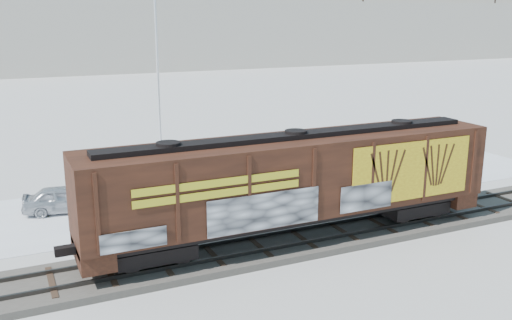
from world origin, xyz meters
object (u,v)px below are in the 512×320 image
car_white (243,185)px  flagpole (161,103)px  hopper_railcar (295,179)px  car_silver (64,199)px  car_dark (306,167)px

car_white → flagpole: bearing=10.0°
hopper_railcar → car_silver: hopper_railcar is taller
hopper_railcar → car_dark: hopper_railcar is taller
flagpole → car_dark: size_ratio=2.27×
car_silver → car_white: (8.79, -1.76, 0.10)m
flagpole → car_dark: (7.24, -4.82, -3.59)m
hopper_railcar → car_silver: (-8.27, 8.30, -2.18)m
car_silver → car_dark: (13.59, 0.02, 0.09)m
car_white → car_silver: bearing=68.4°
hopper_railcar → car_white: hopper_railcar is taller
hopper_railcar → car_dark: (5.32, 8.33, -2.09)m
hopper_railcar → flagpole: flagpole is taller
hopper_railcar → car_silver: bearing=134.9°
hopper_railcar → flagpole: 13.37m
hopper_railcar → car_dark: size_ratio=3.39×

